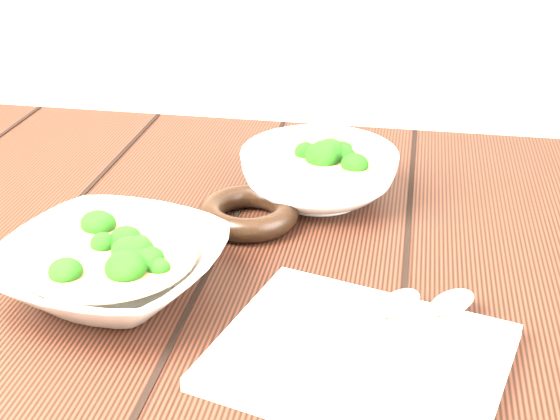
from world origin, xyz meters
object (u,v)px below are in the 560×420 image
Objects in this scene: soup_bowl_front at (111,266)px; trivet at (249,213)px; napkin at (360,357)px; soup_bowl_back at (319,173)px; table at (241,339)px.

trivet is (0.10, 0.16, -0.01)m from soup_bowl_front.
napkin is at bearing -15.93° from soup_bowl_front.
table is at bearing -115.30° from soup_bowl_back.
napkin is at bearing -50.19° from table.
soup_bowl_back is 0.33m from napkin.
soup_bowl_front is 0.19m from trivet.
table is 0.15m from trivet.
soup_bowl_front is (-0.10, -0.10, 0.15)m from table.
soup_bowl_back is at bearing 55.56° from soup_bowl_front.
soup_bowl_front reaches higher than trivet.
table is 0.22m from soup_bowl_back.
table is 0.26m from napkin.
soup_bowl_front is at bearing -134.36° from table.
soup_bowl_back reaches higher than soup_bowl_front.
trivet is (-0.07, -0.08, -0.02)m from soup_bowl_back.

